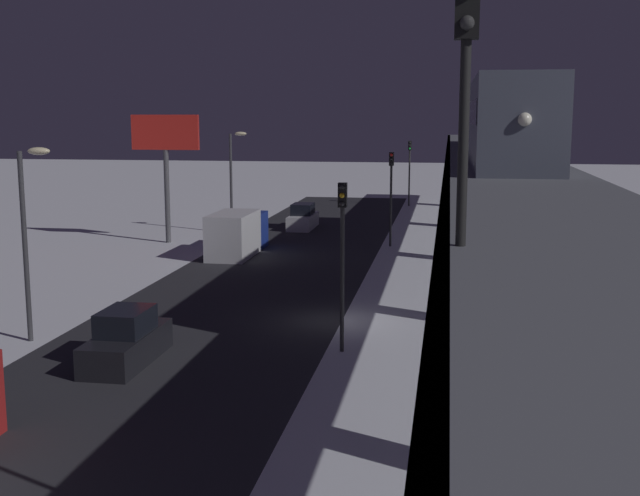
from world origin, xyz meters
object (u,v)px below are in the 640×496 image
rail_signal (466,65)px  traffic_light_mid (391,185)px  subway_train (494,120)px  traffic_light_near (342,242)px  commercial_billboard (166,145)px  sedan_white (303,218)px  box_truck (237,233)px  sedan_black (127,341)px  traffic_light_far (410,163)px

rail_signal → traffic_light_mid: bearing=-84.5°
subway_train → rail_signal: rail_signal is taller
subway_train → traffic_light_near: subway_train is taller
subway_train → traffic_light_mid: bearing=-57.6°
rail_signal → commercial_billboard: (19.61, -40.86, -2.74)m
sedan_white → traffic_light_near: size_ratio=0.75×
sedan_white → box_truck: box_truck is taller
rail_signal → commercial_billboard: 45.41m
subway_train → traffic_light_mid: subway_train is taller
sedan_black → box_truck: box_truck is taller
traffic_light_mid → traffic_light_far: 25.05m
rail_signal → box_truck: bearing=-69.9°
sedan_white → traffic_light_mid: size_ratio=0.75×
sedan_white → traffic_light_near: bearing=102.9°
rail_signal → traffic_light_mid: rail_signal is taller
sedan_black → box_truck: (2.00, -22.90, 0.55)m
traffic_light_near → commercial_billboard: bearing=-57.3°
commercial_billboard → traffic_light_near: bearing=122.7°
sedan_white → box_truck: (2.00, 12.45, 0.55)m
subway_train → traffic_light_far: size_ratio=5.76×
traffic_light_mid → traffic_light_far: (0.00, -25.05, 0.00)m
sedan_black → traffic_light_near: size_ratio=0.73×
rail_signal → traffic_light_far: 67.10m
subway_train → traffic_light_far: 35.55m
sedan_white → commercial_billboard: (8.07, 8.56, 6.03)m
rail_signal → traffic_light_far: bearing=-86.5°
sedan_white → subway_train: bearing=128.1°
traffic_light_near → traffic_light_far: 50.11m
sedan_white → traffic_light_far: 19.20m
traffic_light_mid → traffic_light_far: same height
subway_train → traffic_light_near: 17.14m
traffic_light_near → traffic_light_far: size_ratio=1.00×
subway_train → sedan_white: bearing=-51.9°
subway_train → rail_signal: (2.10, 32.03, 0.95)m
sedan_white → box_truck: size_ratio=0.65×
traffic_light_mid → box_truck: bearing=26.5°
rail_signal → traffic_light_near: bearing=-76.4°
subway_train → sedan_black: bearing=52.8°
sedan_black → subway_train: bearing=-127.2°
box_truck → traffic_light_near: bearing=115.1°
sedan_black → traffic_light_near: (-7.50, -2.59, 3.40)m
traffic_light_mid → sedan_white: bearing=-45.8°
traffic_light_near → traffic_light_far: bearing=-90.0°
box_truck → traffic_light_near: (-9.50, 20.31, 2.85)m
sedan_white → traffic_light_near: (-7.50, 32.77, 3.40)m
subway_train → traffic_light_near: size_ratio=5.76×
traffic_light_near → traffic_light_mid: same height
sedan_white → sedan_black: (-0.00, 35.35, 0.00)m
sedan_white → commercial_billboard: commercial_billboard is taller
traffic_light_mid → sedan_black: bearing=74.8°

